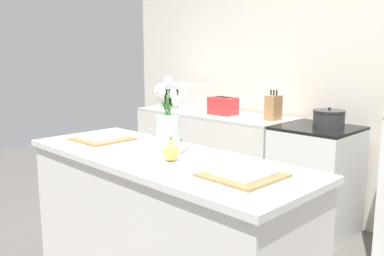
{
  "coord_description": "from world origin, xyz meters",
  "views": [
    {
      "loc": [
        1.67,
        -1.42,
        1.48
      ],
      "look_at": [
        0.0,
        0.25,
        1.06
      ],
      "focal_mm": 38.0,
      "sensor_mm": 36.0,
      "label": 1
    }
  ],
  "objects_px": {
    "plate_setting_left": "(103,138)",
    "cooking_pot": "(329,119)",
    "stove_range": "(315,181)",
    "microwave": "(184,96)",
    "flower_vase": "(168,127)",
    "pear_figurine": "(171,151)",
    "knife_block": "(273,108)",
    "toaster": "(223,106)",
    "plate_setting_right": "(243,174)"
  },
  "relations": [
    {
      "from": "plate_setting_left",
      "to": "cooking_pot",
      "type": "height_order",
      "value": "cooking_pot"
    },
    {
      "from": "stove_range",
      "to": "microwave",
      "type": "bearing_deg",
      "value": -179.98
    },
    {
      "from": "flower_vase",
      "to": "plate_setting_left",
      "type": "relative_size",
      "value": 1.34
    },
    {
      "from": "pear_figurine",
      "to": "knife_block",
      "type": "height_order",
      "value": "knife_block"
    },
    {
      "from": "stove_range",
      "to": "flower_vase",
      "type": "relative_size",
      "value": 2.09
    },
    {
      "from": "microwave",
      "to": "pear_figurine",
      "type": "bearing_deg",
      "value": -45.64
    },
    {
      "from": "toaster",
      "to": "pear_figurine",
      "type": "bearing_deg",
      "value": -57.4
    },
    {
      "from": "cooking_pot",
      "to": "knife_block",
      "type": "relative_size",
      "value": 0.94
    },
    {
      "from": "toaster",
      "to": "knife_block",
      "type": "height_order",
      "value": "knife_block"
    },
    {
      "from": "flower_vase",
      "to": "stove_range",
      "type": "bearing_deg",
      "value": 87.47
    },
    {
      "from": "flower_vase",
      "to": "knife_block",
      "type": "height_order",
      "value": "flower_vase"
    },
    {
      "from": "flower_vase",
      "to": "microwave",
      "type": "height_order",
      "value": "flower_vase"
    },
    {
      "from": "toaster",
      "to": "cooking_pot",
      "type": "distance_m",
      "value": 1.07
    },
    {
      "from": "cooking_pot",
      "to": "microwave",
      "type": "relative_size",
      "value": 0.53
    },
    {
      "from": "plate_setting_left",
      "to": "plate_setting_right",
      "type": "distance_m",
      "value": 1.15
    },
    {
      "from": "stove_range",
      "to": "plate_setting_right",
      "type": "relative_size",
      "value": 2.81
    },
    {
      "from": "pear_figurine",
      "to": "plate_setting_left",
      "type": "bearing_deg",
      "value": 176.05
    },
    {
      "from": "flower_vase",
      "to": "toaster",
      "type": "bearing_deg",
      "value": 121.09
    },
    {
      "from": "plate_setting_left",
      "to": "knife_block",
      "type": "bearing_deg",
      "value": 82.22
    },
    {
      "from": "cooking_pot",
      "to": "toaster",
      "type": "bearing_deg",
      "value": -177.11
    },
    {
      "from": "toaster",
      "to": "microwave",
      "type": "bearing_deg",
      "value": 177.43
    },
    {
      "from": "flower_vase",
      "to": "knife_block",
      "type": "bearing_deg",
      "value": 103.56
    },
    {
      "from": "plate_setting_right",
      "to": "stove_range",
      "type": "bearing_deg",
      "value": 106.56
    },
    {
      "from": "flower_vase",
      "to": "plate_setting_right",
      "type": "bearing_deg",
      "value": -3.38
    },
    {
      "from": "plate_setting_left",
      "to": "microwave",
      "type": "bearing_deg",
      "value": 119.28
    },
    {
      "from": "knife_block",
      "to": "toaster",
      "type": "bearing_deg",
      "value": -174.3
    },
    {
      "from": "pear_figurine",
      "to": "microwave",
      "type": "xyz_separation_m",
      "value": [
        -1.61,
        1.64,
        0.06
      ]
    },
    {
      "from": "toaster",
      "to": "cooking_pot",
      "type": "xyz_separation_m",
      "value": [
        1.07,
        0.05,
        -0.02
      ]
    },
    {
      "from": "plate_setting_right",
      "to": "cooking_pot",
      "type": "bearing_deg",
      "value": 103.86
    },
    {
      "from": "plate_setting_left",
      "to": "pear_figurine",
      "type": "bearing_deg",
      "value": -3.95
    },
    {
      "from": "pear_figurine",
      "to": "flower_vase",
      "type": "bearing_deg",
      "value": 143.13
    },
    {
      "from": "plate_setting_right",
      "to": "cooking_pot",
      "type": "distance_m",
      "value": 1.67
    },
    {
      "from": "plate_setting_left",
      "to": "plate_setting_right",
      "type": "xyz_separation_m",
      "value": [
        1.15,
        0.0,
        0.0
      ]
    },
    {
      "from": "flower_vase",
      "to": "knife_block",
      "type": "distance_m",
      "value": 1.64
    },
    {
      "from": "stove_range",
      "to": "plate_setting_left",
      "type": "relative_size",
      "value": 2.81
    },
    {
      "from": "pear_figurine",
      "to": "plate_setting_left",
      "type": "height_order",
      "value": "pear_figurine"
    },
    {
      "from": "stove_range",
      "to": "cooking_pot",
      "type": "relative_size",
      "value": 3.62
    },
    {
      "from": "flower_vase",
      "to": "plate_setting_right",
      "type": "relative_size",
      "value": 1.34
    },
    {
      "from": "microwave",
      "to": "flower_vase",
      "type": "bearing_deg",
      "value": -46.18
    },
    {
      "from": "pear_figurine",
      "to": "cooking_pot",
      "type": "distance_m",
      "value": 1.67
    },
    {
      "from": "stove_range",
      "to": "knife_block",
      "type": "height_order",
      "value": "knife_block"
    },
    {
      "from": "plate_setting_right",
      "to": "microwave",
      "type": "xyz_separation_m",
      "value": [
        -2.04,
        1.59,
        0.1
      ]
    },
    {
      "from": "stove_range",
      "to": "microwave",
      "type": "relative_size",
      "value": 1.91
    },
    {
      "from": "stove_range",
      "to": "knife_block",
      "type": "bearing_deg",
      "value": 176.49
    },
    {
      "from": "plate_setting_right",
      "to": "toaster",
      "type": "bearing_deg",
      "value": 133.14
    },
    {
      "from": "flower_vase",
      "to": "plate_setting_right",
      "type": "height_order",
      "value": "flower_vase"
    },
    {
      "from": "cooking_pot",
      "to": "stove_range",
      "type": "bearing_deg",
      "value": -159.5
    },
    {
      "from": "flower_vase",
      "to": "toaster",
      "type": "relative_size",
      "value": 1.56
    },
    {
      "from": "toaster",
      "to": "cooking_pot",
      "type": "relative_size",
      "value": 1.1
    },
    {
      "from": "toaster",
      "to": "cooking_pot",
      "type": "bearing_deg",
      "value": 2.89
    }
  ]
}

